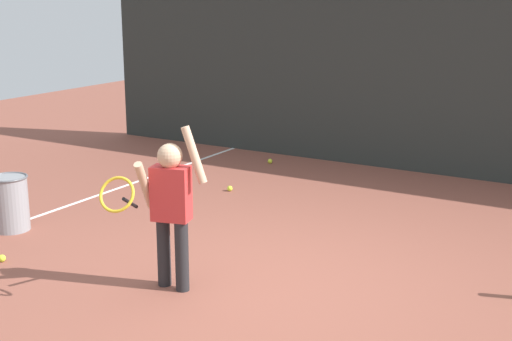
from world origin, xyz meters
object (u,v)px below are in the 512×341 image
object	(u,v)px
tennis_player	(169,203)
ball_hopper	(10,203)
tennis_ball_1	(270,161)
tennis_ball_4	(2,258)
tennis_ball_3	(230,188)

from	to	relation	value
tennis_player	ball_hopper	world-z (taller)	tennis_player
tennis_ball_1	tennis_ball_4	xyz separation A→B (m)	(-0.23, -4.47, 0.00)
tennis_ball_4	ball_hopper	bearing A→B (deg)	133.17
tennis_player	tennis_ball_1	bearing A→B (deg)	93.66
tennis_ball_3	tennis_ball_4	size ratio (longest dim) A/B	1.00
tennis_player	ball_hopper	distance (m)	2.35
tennis_ball_4	tennis_player	bearing A→B (deg)	10.33
ball_hopper	tennis_ball_3	size ratio (longest dim) A/B	8.52
tennis_ball_4	tennis_ball_3	bearing A→B (deg)	80.37
tennis_player	ball_hopper	xyz separation A→B (m)	(-2.28, 0.36, -0.44)
tennis_ball_3	tennis_ball_4	xyz separation A→B (m)	(-0.51, -2.99, 0.00)
ball_hopper	tennis_ball_4	distance (m)	0.94
tennis_player	tennis_ball_3	world-z (taller)	tennis_player
tennis_ball_1	tennis_ball_3	distance (m)	1.50
tennis_ball_1	ball_hopper	bearing A→B (deg)	-102.58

